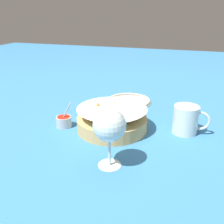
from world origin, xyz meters
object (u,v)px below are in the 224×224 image
Objects in this scene: food_basket at (112,120)px; side_plate at (129,101)px; wine_glass at (109,127)px; sauce_cup at (64,121)px; beer_mug at (186,121)px.

side_plate is (-0.01, 0.29, -0.03)m from food_basket.
wine_glass reaches higher than side_plate.
food_basket is 2.56× the size of sauce_cup.
wine_glass is (0.24, -0.18, 0.10)m from sauce_cup.
wine_glass reaches higher than food_basket.
food_basket reaches higher than sauce_cup.
wine_glass is at bearing -37.77° from sauce_cup.
beer_mug is (0.43, 0.09, 0.02)m from sauce_cup.
food_basket is at bearing -87.67° from side_plate.
wine_glass is at bearing -81.61° from side_plate.
sauce_cup reaches higher than side_plate.
sauce_cup is (-0.18, -0.03, -0.02)m from food_basket.
wine_glass is (0.06, -0.22, 0.08)m from food_basket.
food_basket is at bearing -167.60° from beer_mug.
side_plate is at bearing 92.33° from food_basket.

